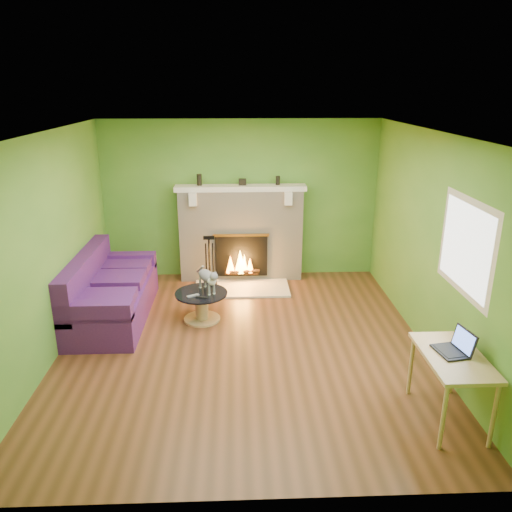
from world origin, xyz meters
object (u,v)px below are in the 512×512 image
at_px(cat, 207,279).
at_px(desk, 453,363).
at_px(sofa, 109,294).
at_px(coffee_table, 202,304).

bearing_deg(cat, desk, -71.59).
distance_m(sofa, cat, 1.39).
distance_m(desk, cat, 3.37).
height_order(coffee_table, desk, desk).
relative_size(coffee_table, desk, 0.76).
relative_size(desk, cat, 1.64).
xyz_separation_m(sofa, coffee_table, (1.29, -0.13, -0.12)).
bearing_deg(desk, coffee_table, 137.94).
height_order(sofa, cat, sofa).
xyz_separation_m(sofa, desk, (3.81, -2.41, 0.26)).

